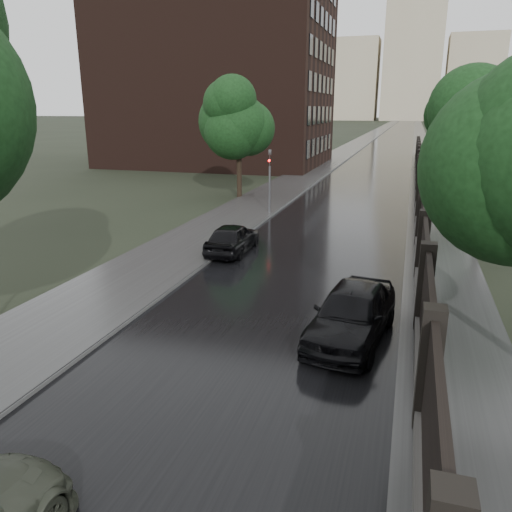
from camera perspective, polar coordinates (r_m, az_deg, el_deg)
The scene contains 12 objects.
road at distance 194.68m, azimuth 16.45°, elevation 13.96°, with size 8.00×420.00×0.02m, color black.
sidewalk_left at distance 194.89m, azimuth 14.64°, elevation 14.12°, with size 4.00×420.00×0.16m, color #2D2D2D.
verge_right at distance 194.64m, azimuth 18.11°, elevation 13.84°, with size 3.00×420.00×0.08m, color #2D2D2D.
fence_right at distance 36.94m, azimuth 18.15°, elevation 7.35°, with size 0.45×75.72×2.70m.
tree_left_far at distance 36.55m, azimuth -1.99°, elevation 14.72°, with size 4.25×4.25×7.39m.
tree_right_b at distance 26.81m, azimuth 25.36°, elevation 11.94°, with size 4.08×4.08×7.01m.
tree_right_c at distance 44.70m, azimuth 22.35°, elevation 13.49°, with size 4.08×4.08×7.01m.
traffic_light at distance 30.90m, azimuth 1.58°, elevation 9.11°, with size 0.16×0.32×4.00m.
brick_building at distance 60.74m, azimuth -4.33°, elevation 19.87°, with size 24.00×18.00×20.00m, color black.
stalinist_tower at distance 306.24m, azimuth 17.57°, elevation 21.77°, with size 92.00×30.00×159.00m.
hatchback_left at distance 22.79m, azimuth -2.70°, elevation 2.08°, with size 1.64×4.08×1.39m, color black.
car_right_near at distance 14.45m, azimuth 10.92°, elevation -6.41°, with size 1.91×4.75×1.62m, color black.
Camera 1 is at (3.91, -4.53, 6.36)m, focal length 35.00 mm.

